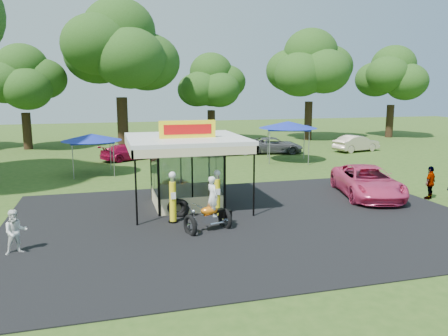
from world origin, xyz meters
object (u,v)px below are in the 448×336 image
at_px(motorcycle, 211,209).
at_px(spectator_west, 16,232).
at_px(bg_car_e, 356,143).
at_px(tent_west, 92,138).
at_px(gas_station_kiosk, 186,170).
at_px(gas_pump_right, 217,194).
at_px(tent_east, 288,125).
at_px(bg_car_c, 223,145).
at_px(gas_pump_left, 173,199).
at_px(pink_sedan, 367,182).
at_px(kiosk_car, 179,187).
at_px(bg_car_b, 128,152).
at_px(spectator_east_b, 430,183).
at_px(bg_car_d, 274,145).

relative_size(motorcycle, spectator_west, 1.47).
bearing_deg(bg_car_e, tent_west, 88.14).
xyz_separation_m(gas_station_kiosk, bg_car_e, (18.18, 14.29, -1.05)).
bearing_deg(spectator_west, gas_station_kiosk, 18.03).
height_order(gas_pump_right, tent_east, tent_east).
distance_m(bg_car_c, tent_west, 12.10).
distance_m(spectator_west, bg_car_e, 31.29).
distance_m(gas_pump_left, pink_sedan, 10.73).
xyz_separation_m(kiosk_car, bg_car_c, (5.96, 13.06, 0.39)).
distance_m(bg_car_b, tent_east, 12.81).
bearing_deg(spectator_east_b, tent_west, -62.21).
bearing_deg(pink_sedan, spectator_west, -151.54).
relative_size(gas_pump_right, motorcycle, 0.92).
bearing_deg(gas_pump_right, spectator_east_b, 1.00).
relative_size(tent_west, tent_east, 0.86).
bearing_deg(bg_car_c, bg_car_b, 87.14).
distance_m(spectator_east_b, bg_car_b, 22.07).
height_order(gas_pump_left, gas_pump_right, gas_pump_left).
bearing_deg(motorcycle, bg_car_c, 55.33).
distance_m(gas_station_kiosk, bg_car_e, 23.14).
relative_size(spectator_east_b, bg_car_e, 0.39).
xyz_separation_m(spectator_west, bg_car_b, (4.78, 19.40, -0.15)).
bearing_deg(motorcycle, gas_pump_right, 50.30).
bearing_deg(tent_east, gas_station_kiosk, -132.50).
bearing_deg(tent_west, spectator_west, -99.15).
bearing_deg(bg_car_d, bg_car_e, -84.74).
distance_m(gas_pump_left, kiosk_car, 4.89).
bearing_deg(gas_station_kiosk, motorcycle, -86.13).
relative_size(pink_sedan, bg_car_c, 1.13).
height_order(pink_sedan, bg_car_d, pink_sedan).
bearing_deg(motorcycle, bg_car_b, 78.75).
xyz_separation_m(bg_car_b, tent_west, (-2.52, -5.37, 1.81)).
relative_size(pink_sedan, spectator_east_b, 3.35).
height_order(motorcycle, bg_car_c, motorcycle).
bearing_deg(bg_car_c, gas_station_kiosk, 152.58).
bearing_deg(bg_car_b, bg_car_d, -116.69).
bearing_deg(gas_station_kiosk, tent_east, 47.50).
relative_size(gas_station_kiosk, gas_pump_right, 2.53).
height_order(bg_car_d, tent_west, tent_west).
bearing_deg(spectator_west, tent_east, 26.71).
bearing_deg(tent_east, bg_car_d, 81.81).
height_order(motorcycle, bg_car_b, motorcycle).
relative_size(gas_pump_right, spectator_east_b, 1.24).
height_order(motorcycle, spectator_west, motorcycle).
bearing_deg(kiosk_car, bg_car_b, 9.04).
bearing_deg(gas_station_kiosk, bg_car_c, 68.67).
xyz_separation_m(pink_sedan, tent_west, (-14.04, 10.10, 1.65)).
bearing_deg(gas_pump_right, bg_car_e, 43.69).
xyz_separation_m(motorcycle, pink_sedan, (9.24, 3.30, -0.10)).
distance_m(tent_west, tent_east, 14.59).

